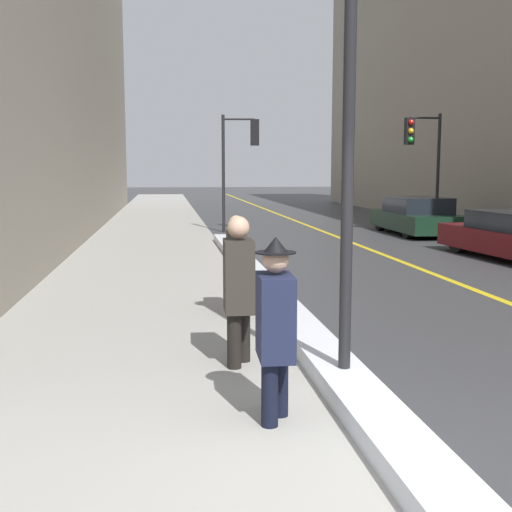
% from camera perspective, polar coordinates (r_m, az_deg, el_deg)
% --- Properties ---
extents(ground_plane, '(160.00, 160.00, 0.00)m').
position_cam_1_polar(ground_plane, '(5.01, 11.57, -18.13)').
color(ground_plane, '#38383A').
extents(sidewalk_slab, '(4.00, 80.00, 0.01)m').
position_cam_1_polar(sidewalk_slab, '(19.36, -9.27, 1.12)').
color(sidewalk_slab, '#9E9B93').
rests_on(sidewalk_slab, ground).
extents(road_centre_stripe, '(0.16, 80.00, 0.00)m').
position_cam_1_polar(road_centre_stripe, '(20.14, 8.06, 1.38)').
color(road_centre_stripe, gold).
rests_on(road_centre_stripe, ground).
extents(snow_bank_curb, '(0.51, 17.01, 0.21)m').
position_cam_1_polar(snow_bank_curb, '(11.51, 0.67, -2.69)').
color(snow_bank_curb, silver).
rests_on(snow_bank_curb, ground).
extents(building_facade_right, '(6.00, 36.00, 16.96)m').
position_cam_1_polar(building_facade_right, '(30.67, 21.78, 18.98)').
color(building_facade_right, gray).
rests_on(building_facade_right, ground).
extents(lamp_post, '(0.28, 0.28, 5.04)m').
position_cam_1_polar(lamp_post, '(6.32, 8.31, 15.21)').
color(lamp_post, black).
rests_on(lamp_post, ground).
extents(traffic_light_near, '(1.31, 0.33, 4.08)m').
position_cam_1_polar(traffic_light_near, '(22.67, -1.24, 9.60)').
color(traffic_light_near, black).
rests_on(traffic_light_near, ground).
extents(traffic_light_far, '(1.31, 0.34, 4.08)m').
position_cam_1_polar(traffic_light_far, '(22.73, 14.48, 9.36)').
color(traffic_light_far, black).
rests_on(traffic_light_far, ground).
extents(pedestrian_in_fedora, '(0.34, 0.51, 1.61)m').
position_cam_1_polar(pedestrian_in_fedora, '(5.47, 1.73, -5.92)').
color(pedestrian_in_fedora, black).
rests_on(pedestrian_in_fedora, ground).
extents(pedestrian_trailing, '(0.34, 0.55, 1.67)m').
position_cam_1_polar(pedestrian_trailing, '(7.05, -1.55, -2.48)').
color(pedestrian_trailing, black).
rests_on(pedestrian_trailing, ground).
extents(pedestrian_in_glasses, '(0.30, 0.50, 1.50)m').
position_cam_1_polar(pedestrian_in_glasses, '(9.58, -1.75, -0.36)').
color(pedestrian_in_glasses, black).
rests_on(pedestrian_in_glasses, ground).
extents(parked_car_dark_green, '(1.89, 4.64, 1.27)m').
position_cam_1_polar(parked_car_dark_green, '(22.61, 14.06, 3.43)').
color(parked_car_dark_green, black).
rests_on(parked_car_dark_green, ground).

